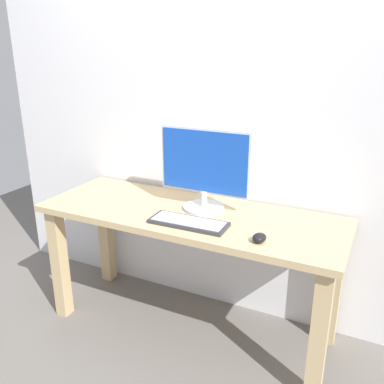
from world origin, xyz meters
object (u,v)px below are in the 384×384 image
object	(u,v)px
mouse	(259,238)
monitor	(205,168)
keyboard_primary	(189,223)
desk	(190,234)

from	to	relation	value
mouse	monitor	bearing A→B (deg)	152.68
monitor	mouse	bearing A→B (deg)	-33.90
keyboard_primary	mouse	bearing A→B (deg)	-4.98
keyboard_primary	mouse	world-z (taller)	mouse
mouse	keyboard_primary	bearing A→B (deg)	-178.39
desk	mouse	size ratio (longest dim) A/B	20.88
desk	mouse	world-z (taller)	mouse
desk	keyboard_primary	bearing A→B (deg)	-65.49
desk	keyboard_primary	xyz separation A→B (m)	(0.07, -0.15, 0.14)
monitor	keyboard_primary	xyz separation A→B (m)	(0.02, -0.24, -0.23)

